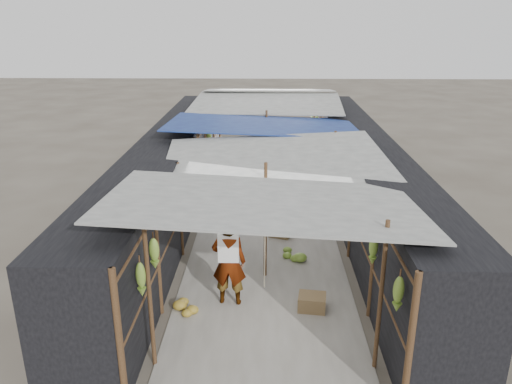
# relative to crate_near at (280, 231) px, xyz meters

# --- Properties ---
(ground) EXTENTS (80.00, 80.00, 0.00)m
(ground) POSITION_rel_crate_near_xyz_m (-0.39, -5.11, -0.16)
(ground) COLOR #6B6356
(ground) RESTS_ON ground
(aisle_slab) EXTENTS (3.60, 16.00, 0.02)m
(aisle_slab) POSITION_rel_crate_near_xyz_m (-0.39, 1.39, -0.15)
(aisle_slab) COLOR #9E998E
(aisle_slab) RESTS_ON ground
(stall_left) EXTENTS (1.40, 15.00, 2.30)m
(stall_left) POSITION_rel_crate_near_xyz_m (-3.09, 1.39, 0.99)
(stall_left) COLOR black
(stall_left) RESTS_ON ground
(stall_right) EXTENTS (1.40, 15.00, 2.30)m
(stall_right) POSITION_rel_crate_near_xyz_m (2.31, 1.39, 0.99)
(stall_right) COLOR black
(stall_right) RESTS_ON ground
(crate_near) EXTENTS (0.65, 0.59, 0.32)m
(crate_near) POSITION_rel_crate_near_xyz_m (0.00, 0.00, 0.00)
(crate_near) COLOR olive
(crate_near) RESTS_ON ground
(crate_mid) EXTENTS (0.58, 0.49, 0.32)m
(crate_mid) POSITION_rel_crate_near_xyz_m (0.53, -3.44, -0.00)
(crate_mid) COLOR olive
(crate_mid) RESTS_ON ground
(crate_back) EXTENTS (0.45, 0.39, 0.26)m
(crate_back) POSITION_rel_crate_near_xyz_m (-1.55, 6.45, -0.03)
(crate_back) COLOR olive
(crate_back) RESTS_ON ground
(black_basin) EXTENTS (0.67, 0.67, 0.20)m
(black_basin) POSITION_rel_crate_near_xyz_m (0.63, 0.72, -0.06)
(black_basin) COLOR black
(black_basin) RESTS_ON ground
(vendor_elderly) EXTENTS (0.69, 0.48, 1.83)m
(vendor_elderly) POSITION_rel_crate_near_xyz_m (-1.09, -3.22, 0.75)
(vendor_elderly) COLOR white
(vendor_elderly) RESTS_ON ground
(shopper_blue) EXTENTS (0.79, 0.68, 1.39)m
(shopper_blue) POSITION_rel_crate_near_xyz_m (-1.05, 3.14, 0.54)
(shopper_blue) COLOR #1E3F9A
(shopper_blue) RESTS_ON ground
(vendor_seated) EXTENTS (0.34, 0.53, 0.77)m
(vendor_seated) POSITION_rel_crate_near_xyz_m (1.20, 1.99, 0.22)
(vendor_seated) COLOR #4A4640
(vendor_seated) RESTS_ON ground
(market_canopy) EXTENTS (5.62, 15.20, 2.77)m
(market_canopy) POSITION_rel_crate_near_xyz_m (-0.36, 1.72, 2.25)
(market_canopy) COLOR brown
(market_canopy) RESTS_ON ground
(hanging_bananas) EXTENTS (3.95, 14.43, 0.84)m
(hanging_bananas) POSITION_rel_crate_near_xyz_m (-0.26, 1.13, 1.51)
(hanging_bananas) COLOR olive
(hanging_bananas) RESTS_ON ground
(floor_bananas) EXTENTS (3.59, 8.83, 0.34)m
(floor_bananas) POSITION_rel_crate_near_xyz_m (-0.35, 1.77, -0.02)
(floor_bananas) COLOR olive
(floor_bananas) RESTS_ON ground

